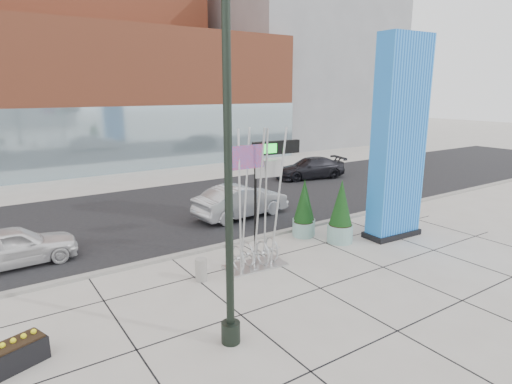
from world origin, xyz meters
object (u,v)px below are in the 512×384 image
blue_pylon (399,143)px  car_white_west (13,247)px  public_art_sculpture (256,232)px  lamp_post (229,206)px  concrete_bollard (201,270)px  car_silver_mid (241,201)px  overhead_street_sign (271,157)px

blue_pylon → car_white_west: (-13.97, 5.39, -3.32)m
public_art_sculpture → lamp_post: bearing=-126.7°
concrete_bollard → car_silver_mid: 7.42m
car_white_west → overhead_street_sign: bearing=-114.0°
public_art_sculpture → concrete_bollard: public_art_sculpture is taller
lamp_post → concrete_bollard: bearing=74.6°
public_art_sculpture → car_white_west: public_art_sculpture is taller
concrete_bollard → car_silver_mid: car_silver_mid is taller
lamp_post → concrete_bollard: 4.94m
car_white_west → car_silver_mid: bearing=-87.4°
public_art_sculpture → car_white_west: size_ratio=1.17×
blue_pylon → lamp_post: size_ratio=0.96×
lamp_post → car_white_west: (-4.04, 8.46, -2.83)m
overhead_street_sign → car_silver_mid: bearing=77.7°
blue_pylon → car_white_west: blue_pylon is taller
public_art_sculpture → concrete_bollard: bearing=-176.0°
concrete_bollard → car_white_west: 6.98m
overhead_street_sign → car_white_west: overhead_street_sign is taller
overhead_street_sign → car_silver_mid: size_ratio=0.88×
blue_pylon → concrete_bollard: (-8.92, 0.57, -3.67)m
public_art_sculpture → overhead_street_sign: 3.05m
public_art_sculpture → car_silver_mid: public_art_sculpture is taller
public_art_sculpture → car_silver_mid: size_ratio=1.02×
lamp_post → car_white_west: bearing=115.5°
concrete_bollard → overhead_street_sign: 5.07m
blue_pylon → overhead_street_sign: size_ratio=1.95×
car_white_west → public_art_sculpture: bearing=-125.0°
lamp_post → public_art_sculpture: 5.32m
blue_pylon → public_art_sculpture: bearing=178.1°
blue_pylon → car_white_west: 15.33m
car_white_west → car_silver_mid: size_ratio=0.88×
blue_pylon → public_art_sculpture: size_ratio=1.68×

